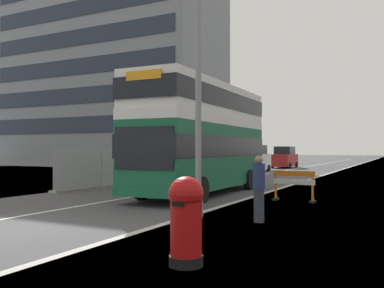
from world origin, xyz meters
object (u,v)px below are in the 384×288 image
(car_receding_mid, at_px, (285,158))
(pedestrian_at_kerb, at_px, (259,189))
(double_decker_bus, at_px, (203,136))
(lamppost_foreground, at_px, (198,90))
(red_pillar_postbox, at_px, (186,217))
(roadworks_barrier, at_px, (294,182))
(car_oncoming_near, at_px, (255,159))

(car_receding_mid, distance_m, pedestrian_at_kerb, 34.88)
(double_decker_bus, bearing_deg, pedestrian_at_kerb, -52.43)
(lamppost_foreground, distance_m, red_pillar_postbox, 5.97)
(lamppost_foreground, bearing_deg, pedestrian_at_kerb, -0.81)
(red_pillar_postbox, distance_m, roadworks_barrier, 9.80)
(double_decker_bus, xyz_separation_m, car_oncoming_near, (-3.91, 18.71, -1.49))
(lamppost_foreground, xyz_separation_m, car_receding_mid, (-6.38, 33.86, -2.70))
(lamppost_foreground, xyz_separation_m, pedestrian_at_kerb, (1.87, -0.03, -2.84))
(double_decker_bus, distance_m, roadworks_barrier, 4.78)
(double_decker_bus, height_order, roadworks_barrier, double_decker_bus)
(car_oncoming_near, bearing_deg, car_receding_mid, 88.51)
(double_decker_bus, bearing_deg, car_receding_mid, 97.50)
(double_decker_bus, relative_size, car_receding_mid, 2.26)
(car_receding_mid, bearing_deg, red_pillar_postbox, -77.57)
(car_oncoming_near, xyz_separation_m, car_receding_mid, (0.24, 9.22, -0.04))
(double_decker_bus, xyz_separation_m, red_pillar_postbox, (4.83, -10.68, -1.75))
(roadworks_barrier, distance_m, car_receding_mid, 29.91)
(double_decker_bus, height_order, car_receding_mid, double_decker_bus)
(red_pillar_postbox, height_order, roadworks_barrier, red_pillar_postbox)
(lamppost_foreground, bearing_deg, car_oncoming_near, 105.04)
(car_oncoming_near, bearing_deg, double_decker_bus, -78.18)
(red_pillar_postbox, xyz_separation_m, car_oncoming_near, (-8.75, 29.39, 0.26))
(double_decker_bus, distance_m, pedestrian_at_kerb, 7.70)
(roadworks_barrier, relative_size, pedestrian_at_kerb, 0.90)
(pedestrian_at_kerb, bearing_deg, roadworks_barrier, 93.07)
(double_decker_bus, relative_size, red_pillar_postbox, 6.63)
(red_pillar_postbox, bearing_deg, lamppost_foreground, 114.10)
(red_pillar_postbox, relative_size, car_receding_mid, 0.34)
(red_pillar_postbox, xyz_separation_m, pedestrian_at_kerb, (-0.25, 4.73, 0.08))
(pedestrian_at_kerb, bearing_deg, lamppost_foreground, 179.19)
(double_decker_bus, relative_size, car_oncoming_near, 2.39)
(double_decker_bus, xyz_separation_m, pedestrian_at_kerb, (4.58, -5.95, -1.67))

